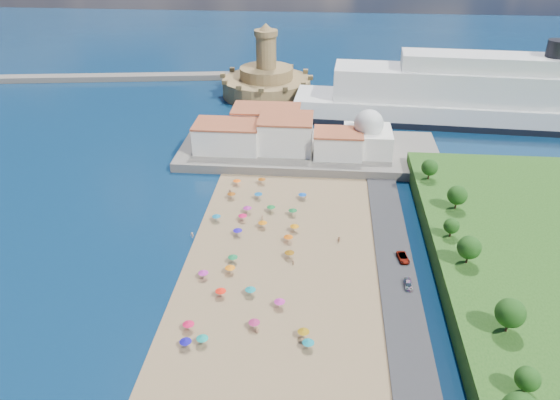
{
  "coord_description": "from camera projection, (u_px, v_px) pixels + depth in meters",
  "views": [
    {
      "loc": [
        15.16,
        -103.59,
        79.5
      ],
      "look_at": [
        4.0,
        25.0,
        8.0
      ],
      "focal_mm": 35.0,
      "sensor_mm": 36.0,
      "label": 1
    }
  ],
  "objects": [
    {
      "name": "breakwater",
      "position": [
        74.0,
        78.0,
        270.98
      ],
      "size": [
        199.03,
        34.77,
        2.6
      ],
      "primitive_type": "cube",
      "rotation": [
        0.0,
        0.0,
        0.14
      ],
      "color": "#59544C",
      "rests_on": "ground"
    },
    {
      "name": "ground",
      "position": [
        254.0,
        279.0,
        129.95
      ],
      "size": [
        700.0,
        700.0,
        0.0
      ],
      "primitive_type": "plane",
      "color": "#071938",
      "rests_on": "ground"
    },
    {
      "name": "parked_cars",
      "position": [
        410.0,
        295.0,
        122.65
      ],
      "size": [
        3.26,
        59.04,
        1.45
      ],
      "color": "gray",
      "rests_on": "promenade"
    },
    {
      "name": "fortress",
      "position": [
        266.0,
        81.0,
        247.88
      ],
      "size": [
        40.0,
        40.0,
        32.4
      ],
      "color": "#99824C",
      "rests_on": "ground"
    },
    {
      "name": "terrace",
      "position": [
        309.0,
        151.0,
        192.08
      ],
      "size": [
        90.0,
        36.0,
        3.0
      ],
      "primitive_type": "cube",
      "color": "#59544C",
      "rests_on": "ground"
    },
    {
      "name": "waterfront_buildings",
      "position": [
        272.0,
        132.0,
        190.54
      ],
      "size": [
        57.0,
        29.0,
        11.0
      ],
      "color": "silver",
      "rests_on": "terrace"
    },
    {
      "name": "cruise_ship",
      "position": [
        491.0,
        100.0,
        214.78
      ],
      "size": [
        155.85,
        32.33,
        33.82
      ],
      "color": "black",
      "rests_on": "ground"
    },
    {
      "name": "jetty",
      "position": [
        259.0,
        116.0,
        224.4
      ],
      "size": [
        18.0,
        70.0,
        2.4
      ],
      "primitive_type": "cube",
      "color": "#59544C",
      "rests_on": "ground"
    },
    {
      "name": "beach_parasols",
      "position": [
        244.0,
        293.0,
        122.02
      ],
      "size": [
        31.97,
        118.48,
        2.2
      ],
      "color": "gray",
      "rests_on": "beach"
    },
    {
      "name": "beachgoers",
      "position": [
        260.0,
        265.0,
        133.01
      ],
      "size": [
        40.22,
        99.11,
        1.85
      ],
      "color": "tan",
      "rests_on": "beach"
    },
    {
      "name": "hillside_trees",
      "position": [
        482.0,
        280.0,
        113.24
      ],
      "size": [
        10.89,
        110.44,
        7.64
      ],
      "color": "#382314",
      "rests_on": "hillside"
    },
    {
      "name": "domed_building",
      "position": [
        368.0,
        135.0,
        185.21
      ],
      "size": [
        16.0,
        16.0,
        15.0
      ],
      "color": "silver",
      "rests_on": "terrace"
    }
  ]
}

